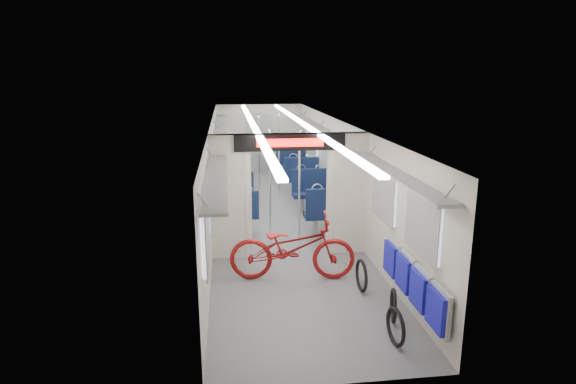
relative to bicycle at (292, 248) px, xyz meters
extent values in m
plane|color=#515456|center=(0.10, 3.13, -0.55)|extent=(12.00, 12.00, 0.00)
cube|color=beige|center=(-1.35, 3.13, 0.60)|extent=(0.02, 12.00, 2.30)
cube|color=beige|center=(1.55, 3.13, 0.60)|extent=(0.02, 12.00, 2.30)
cube|color=beige|center=(0.10, 9.13, 0.60)|extent=(2.90, 0.02, 2.30)
cube|color=beige|center=(0.10, -2.87, 0.60)|extent=(2.90, 0.02, 2.30)
cube|color=silver|center=(0.10, 3.13, 1.75)|extent=(2.90, 12.00, 0.02)
cube|color=white|center=(-0.45, 3.13, 1.72)|extent=(0.12, 11.40, 0.04)
cube|color=white|center=(0.65, 3.13, 1.72)|extent=(0.12, 11.40, 0.04)
cube|color=beige|center=(-1.03, 1.13, 0.45)|extent=(0.65, 0.18, 2.00)
cube|color=beige|center=(1.22, 1.13, 0.45)|extent=(0.65, 0.18, 2.00)
cube|color=beige|center=(0.10, 1.13, 1.60)|extent=(2.90, 0.18, 0.30)
cylinder|color=beige|center=(-0.70, 1.13, 0.45)|extent=(0.20, 0.20, 2.00)
cylinder|color=beige|center=(0.90, 1.13, 0.45)|extent=(0.20, 0.20, 2.00)
cube|color=black|center=(0.10, 1.02, 1.60)|extent=(2.00, 0.03, 0.30)
cube|color=#FF0C07|center=(0.10, 1.00, 1.60)|extent=(1.20, 0.02, 0.14)
cube|color=silver|center=(-1.32, -1.67, 0.85)|extent=(0.04, 1.00, 0.75)
cube|color=silver|center=(1.52, -1.67, 0.85)|extent=(0.04, 1.00, 0.75)
cube|color=silver|center=(-1.32, -0.07, 0.85)|extent=(0.04, 1.00, 0.75)
cube|color=silver|center=(1.52, -0.07, 0.85)|extent=(0.04, 1.00, 0.75)
cube|color=silver|center=(-1.32, 2.63, 0.85)|extent=(0.04, 1.00, 0.75)
cube|color=silver|center=(1.52, 2.63, 0.85)|extent=(0.04, 1.00, 0.75)
cube|color=silver|center=(-1.32, 4.53, 0.85)|extent=(0.04, 1.00, 0.75)
cube|color=silver|center=(1.52, 4.53, 0.85)|extent=(0.04, 1.00, 0.75)
cube|color=silver|center=(-1.32, 6.43, 0.85)|extent=(0.04, 1.00, 0.75)
cube|color=silver|center=(1.52, 6.43, 0.85)|extent=(0.04, 1.00, 0.75)
cube|color=silver|center=(-1.32, 8.23, 0.85)|extent=(0.04, 1.00, 0.75)
cube|color=silver|center=(1.52, 8.23, 0.85)|extent=(0.04, 1.00, 0.75)
cube|color=gray|center=(-1.17, -0.87, 1.40)|extent=(0.30, 3.60, 0.04)
cube|color=gray|center=(1.37, -0.87, 1.40)|extent=(0.30, 3.60, 0.04)
cube|color=gray|center=(-1.17, 5.13, 1.40)|extent=(0.30, 7.60, 0.04)
cube|color=gray|center=(1.37, 5.13, 1.40)|extent=(0.30, 7.60, 0.04)
cube|color=gray|center=(0.10, 9.07, 0.45)|extent=(0.90, 0.05, 2.00)
imported|color=maroon|center=(0.00, 0.00, 0.00)|extent=(2.15, 0.96, 1.09)
cube|color=gray|center=(1.48, -2.41, 0.03)|extent=(0.06, 0.50, 0.57)
cube|color=#131092|center=(1.42, -2.41, 0.03)|extent=(0.06, 0.46, 0.48)
cube|color=gray|center=(1.48, -1.86, 0.03)|extent=(0.06, 0.50, 0.57)
cube|color=#131092|center=(1.42, -1.86, 0.03)|extent=(0.06, 0.46, 0.48)
cube|color=gray|center=(1.48, -1.31, 0.03)|extent=(0.06, 0.50, 0.57)
cube|color=#131092|center=(1.42, -1.31, 0.03)|extent=(0.06, 0.46, 0.48)
cube|color=gray|center=(1.48, -0.76, 0.03)|extent=(0.06, 0.50, 0.57)
cube|color=#131092|center=(1.42, -0.76, 0.03)|extent=(0.06, 0.46, 0.48)
torus|color=black|center=(1.02, -2.17, -0.32)|extent=(0.10, 0.51, 0.51)
torus|color=black|center=(1.19, -1.59, -0.33)|extent=(0.16, 0.48, 0.48)
torus|color=black|center=(1.01, -0.62, -0.31)|extent=(0.07, 0.53, 0.53)
cube|color=#0C1736|center=(-0.60, 2.46, -0.15)|extent=(0.42, 0.39, 0.10)
cylinder|color=gray|center=(-0.60, 2.46, -0.37)|extent=(0.10, 0.10, 0.35)
cube|color=#0C1736|center=(-0.60, 2.30, 0.16)|extent=(0.42, 0.07, 0.51)
torus|color=silver|center=(-0.60, 2.30, 0.41)|extent=(0.21, 0.03, 0.21)
cube|color=#0C1736|center=(-0.60, 4.03, -0.15)|extent=(0.42, 0.39, 0.10)
cylinder|color=gray|center=(-0.60, 4.03, -0.37)|extent=(0.10, 0.10, 0.35)
cube|color=#0C1736|center=(-0.60, 4.19, 0.16)|extent=(0.42, 0.07, 0.51)
torus|color=silver|center=(-0.60, 4.19, 0.41)|extent=(0.21, 0.03, 0.21)
cube|color=#0C1736|center=(-1.07, 2.46, -0.15)|extent=(0.42, 0.39, 0.10)
cylinder|color=gray|center=(-1.07, 2.46, -0.37)|extent=(0.10, 0.10, 0.35)
cube|color=#0C1736|center=(-1.07, 2.30, 0.16)|extent=(0.42, 0.07, 0.51)
torus|color=silver|center=(-1.07, 2.30, 0.41)|extent=(0.21, 0.03, 0.21)
cube|color=#0C1736|center=(-1.07, 4.03, -0.15)|extent=(0.42, 0.39, 0.10)
cylinder|color=gray|center=(-1.07, 4.03, -0.37)|extent=(0.10, 0.10, 0.35)
cube|color=#0C1736|center=(-1.07, 4.19, 0.16)|extent=(0.42, 0.07, 0.51)
torus|color=silver|center=(-1.07, 4.19, 0.41)|extent=(0.21, 0.03, 0.21)
cube|color=#0C1736|center=(0.80, 2.23, -0.15)|extent=(0.47, 0.44, 0.10)
cylinder|color=gray|center=(0.80, 2.23, -0.37)|extent=(0.10, 0.10, 0.35)
cube|color=#0C1736|center=(0.80, 2.05, 0.19)|extent=(0.47, 0.08, 0.57)
torus|color=silver|center=(0.80, 2.05, 0.48)|extent=(0.24, 0.03, 0.24)
cube|color=#0C1736|center=(0.80, 4.00, -0.15)|extent=(0.47, 0.44, 0.10)
cylinder|color=gray|center=(0.80, 4.00, -0.37)|extent=(0.10, 0.10, 0.35)
cube|color=#0C1736|center=(0.80, 4.18, 0.19)|extent=(0.47, 0.08, 0.57)
torus|color=silver|center=(0.80, 4.18, 0.48)|extent=(0.24, 0.03, 0.24)
cube|color=#0C1736|center=(1.27, 2.23, -0.15)|extent=(0.47, 0.44, 0.10)
cylinder|color=gray|center=(1.27, 2.23, -0.37)|extent=(0.10, 0.10, 0.35)
cube|color=#0C1736|center=(1.27, 2.05, 0.19)|extent=(0.47, 0.08, 0.57)
torus|color=silver|center=(1.27, 2.05, 0.48)|extent=(0.24, 0.03, 0.24)
cube|color=#0C1736|center=(1.27, 4.00, -0.15)|extent=(0.47, 0.44, 0.10)
cylinder|color=gray|center=(1.27, 4.00, -0.37)|extent=(0.10, 0.10, 0.35)
cube|color=#0C1736|center=(1.27, 4.18, 0.19)|extent=(0.47, 0.08, 0.57)
torus|color=silver|center=(1.27, 4.18, 0.48)|extent=(0.24, 0.03, 0.24)
cube|color=#0C1736|center=(-0.60, 5.66, -0.15)|extent=(0.43, 0.40, 0.10)
cylinder|color=gray|center=(-0.60, 5.66, -0.37)|extent=(0.10, 0.10, 0.35)
cube|color=#0C1736|center=(-0.60, 5.50, 0.16)|extent=(0.43, 0.08, 0.52)
torus|color=silver|center=(-0.60, 5.50, 0.42)|extent=(0.22, 0.03, 0.22)
cube|color=#0C1736|center=(-0.60, 7.27, -0.15)|extent=(0.43, 0.40, 0.10)
cylinder|color=gray|center=(-0.60, 7.27, -0.37)|extent=(0.10, 0.10, 0.35)
cube|color=#0C1736|center=(-0.60, 7.43, 0.16)|extent=(0.43, 0.08, 0.52)
torus|color=silver|center=(-0.60, 7.43, 0.42)|extent=(0.22, 0.03, 0.22)
cube|color=#0C1736|center=(-1.07, 5.66, -0.15)|extent=(0.43, 0.40, 0.10)
cylinder|color=gray|center=(-1.07, 5.66, -0.37)|extent=(0.10, 0.10, 0.35)
cube|color=#0C1736|center=(-1.07, 5.50, 0.16)|extent=(0.43, 0.08, 0.52)
torus|color=silver|center=(-1.07, 5.50, 0.42)|extent=(0.22, 0.03, 0.22)
cube|color=#0C1736|center=(-1.07, 7.27, -0.15)|extent=(0.43, 0.40, 0.10)
cylinder|color=gray|center=(-1.07, 7.27, -0.37)|extent=(0.10, 0.10, 0.35)
cube|color=#0C1736|center=(-1.07, 7.43, 0.16)|extent=(0.43, 0.08, 0.52)
torus|color=silver|center=(-1.07, 7.43, 0.42)|extent=(0.22, 0.03, 0.22)
cube|color=#0C1736|center=(0.80, 5.83, -0.15)|extent=(0.49, 0.46, 0.10)
cylinder|color=gray|center=(0.80, 5.83, -0.37)|extent=(0.10, 0.10, 0.35)
cube|color=#0C1736|center=(0.80, 5.64, 0.20)|extent=(0.49, 0.09, 0.60)
torus|color=silver|center=(0.80, 5.64, 0.51)|extent=(0.25, 0.03, 0.25)
cube|color=#0C1736|center=(0.80, 7.69, -0.15)|extent=(0.49, 0.46, 0.10)
cylinder|color=gray|center=(0.80, 7.69, -0.37)|extent=(0.10, 0.10, 0.35)
cube|color=#0C1736|center=(0.80, 7.88, 0.20)|extent=(0.49, 0.09, 0.60)
torus|color=silver|center=(0.80, 7.88, 0.51)|extent=(0.25, 0.03, 0.25)
cube|color=#0C1736|center=(1.27, 5.83, -0.15)|extent=(0.49, 0.46, 0.10)
cylinder|color=gray|center=(1.27, 5.83, -0.37)|extent=(0.10, 0.10, 0.35)
cube|color=#0C1736|center=(1.27, 5.64, 0.20)|extent=(0.49, 0.09, 0.60)
torus|color=silver|center=(1.27, 5.64, 0.51)|extent=(0.25, 0.03, 0.25)
cube|color=#0C1736|center=(1.27, 7.69, -0.15)|extent=(0.49, 0.46, 0.10)
cylinder|color=gray|center=(1.27, 7.69, -0.37)|extent=(0.10, 0.10, 0.35)
cube|color=#0C1736|center=(1.27, 7.88, 0.20)|extent=(0.49, 0.09, 0.60)
torus|color=silver|center=(1.27, 7.88, 0.51)|extent=(0.25, 0.03, 0.25)
cylinder|color=silver|center=(-0.20, 1.80, 0.60)|extent=(0.04, 0.04, 2.30)
cylinder|color=silver|center=(0.35, 1.55, 0.60)|extent=(0.04, 0.04, 2.30)
cylinder|color=silver|center=(-0.21, 4.70, 0.60)|extent=(0.04, 0.04, 2.30)
cylinder|color=silver|center=(0.35, 5.21, 0.60)|extent=(0.04, 0.04, 2.30)
camera|label=1|loc=(-1.02, -7.42, 2.83)|focal=30.00mm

